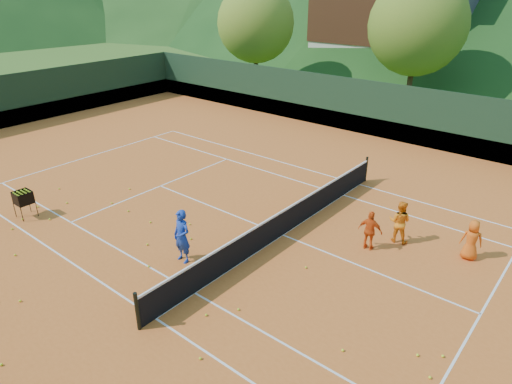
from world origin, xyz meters
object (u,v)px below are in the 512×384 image
Objects in this scene: student_b at (370,231)px; chalet_left at (396,9)px; student_a at (400,222)px; coach at (182,236)px; ball_hopper at (23,198)px; student_c at (472,240)px; tennis_net at (283,222)px.

chalet_left is at bearing -74.61° from student_b.
student_a is 31.23m from chalet_left.
ball_hopper is at bearing -163.73° from coach.
coach reaches higher than student_c.
tennis_net is 12.07× the size of ball_hopper.
coach is at bearing -75.54° from chalet_left.
tennis_net is 9.41m from ball_hopper.
ball_hopper is at bearing -148.72° from tennis_net.
student_a is 13.21m from ball_hopper.
student_a reaches higher than ball_hopper.
coach is 1.72× the size of ball_hopper.
coach reaches higher than tennis_net.
chalet_left is (-1.96, 34.88, 4.88)m from ball_hopper.
chalet_left is at bearing 93.21° from ball_hopper.
student_c is (2.66, 1.47, -0.01)m from student_b.
coach is at bearing 22.39° from student_c.
coach is 3.53m from tennis_net.
chalet_left is at bearing -75.18° from student_a.
student_b is (4.09, 4.25, -0.19)m from coach.
coach is 1.31× the size of student_c.
ball_hopper is (-13.35, -7.41, 0.09)m from student_c.
student_c reaches higher than ball_hopper.
tennis_net is at bearing -71.57° from chalet_left.
student_c is 31.84m from chalet_left.
student_c is 0.10× the size of chalet_left.
chalet_left is (-13.17, 27.89, 4.90)m from student_a.
student_a reaches higher than student_b.
student_c is 0.11× the size of tennis_net.
coach is 1.19× the size of student_a.
student_a is at bearing -64.73° from chalet_left.
tennis_net is 0.87× the size of chalet_left.
tennis_net is (-2.65, -1.05, -0.17)m from student_b.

